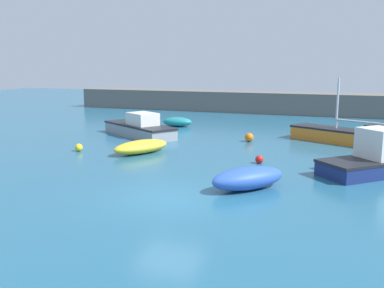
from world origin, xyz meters
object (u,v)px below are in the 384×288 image
object	(u,v)px
open_tender_yellow	(141,147)
sailboat_short_mast	(336,135)
mooring_buoy_red	(259,159)
mooring_buoy_yellow	(79,148)
fishing_dinghy_green	(177,122)
mooring_buoy_orange	(249,137)
cabin_cruiser_white	(140,128)
rowboat_blue_near	(248,178)
motorboat_with_cabin	(375,159)

from	to	relation	value
open_tender_yellow	sailboat_short_mast	bearing A→B (deg)	-27.05
mooring_buoy_red	mooring_buoy_yellow	world-z (taller)	mooring_buoy_yellow
fishing_dinghy_green	mooring_buoy_orange	distance (m)	8.39
mooring_buoy_red	fishing_dinghy_green	bearing A→B (deg)	130.27
mooring_buoy_orange	cabin_cruiser_white	bearing A→B (deg)	-175.39
sailboat_short_mast	mooring_buoy_orange	distance (m)	5.49
rowboat_blue_near	mooring_buoy_orange	xyz separation A→B (m)	(-2.49, 10.49, -0.17)
mooring_buoy_red	mooring_buoy_yellow	distance (m)	10.27
motorboat_with_cabin	open_tender_yellow	size ratio (longest dim) A/B	1.31
cabin_cruiser_white	mooring_buoy_red	distance (m)	10.86
fishing_dinghy_green	sailboat_short_mast	bearing A→B (deg)	-22.41
motorboat_with_cabin	mooring_buoy_orange	size ratio (longest dim) A/B	8.73
sailboat_short_mast	motorboat_with_cabin	bearing A→B (deg)	129.74
motorboat_with_cabin	open_tender_yellow	xyz separation A→B (m)	(-11.97, 0.39, -0.32)
open_tender_yellow	sailboat_short_mast	world-z (taller)	sailboat_short_mast
open_tender_yellow	fishing_dinghy_green	size ratio (longest dim) A/B	1.52
mooring_buoy_yellow	motorboat_with_cabin	bearing A→B (deg)	1.59
cabin_cruiser_white	mooring_buoy_orange	bearing A→B (deg)	-144.54
open_tender_yellow	mooring_buoy_orange	distance (m)	7.46
mooring_buoy_orange	sailboat_short_mast	bearing A→B (deg)	19.59
cabin_cruiser_white	mooring_buoy_yellow	size ratio (longest dim) A/B	15.07
mooring_buoy_red	cabin_cruiser_white	bearing A→B (deg)	150.96
motorboat_with_cabin	mooring_buoy_red	xyz separation A→B (m)	(-5.26, 0.26, -0.48)
motorboat_with_cabin	rowboat_blue_near	bearing A→B (deg)	-2.24
mooring_buoy_yellow	open_tender_yellow	bearing A→B (deg)	12.98
sailboat_short_mast	fishing_dinghy_green	xyz separation A→B (m)	(-12.15, 2.81, -0.09)
rowboat_blue_near	mooring_buoy_red	world-z (taller)	rowboat_blue_near
rowboat_blue_near	sailboat_short_mast	bearing A→B (deg)	27.62
rowboat_blue_near	mooring_buoy_yellow	size ratio (longest dim) A/B	7.69
sailboat_short_mast	mooring_buoy_yellow	world-z (taller)	sailboat_short_mast
fishing_dinghy_green	mooring_buoy_red	world-z (taller)	fishing_dinghy_green
cabin_cruiser_white	mooring_buoy_yellow	bearing A→B (deg)	113.54
motorboat_with_cabin	rowboat_blue_near	xyz separation A→B (m)	(-4.72, -4.35, -0.24)
sailboat_short_mast	mooring_buoy_yellow	distance (m)	15.89
open_tender_yellow	cabin_cruiser_white	size ratio (longest dim) A/B	0.57
open_tender_yellow	fishing_dinghy_green	xyz separation A→B (m)	(-2.22, 10.40, 0.01)
open_tender_yellow	mooring_buoy_red	bearing A→B (deg)	-65.54
motorboat_with_cabin	rowboat_blue_near	world-z (taller)	motorboat_with_cabin
sailboat_short_mast	mooring_buoy_orange	size ratio (longest dim) A/B	10.48
cabin_cruiser_white	mooring_buoy_yellow	world-z (taller)	cabin_cruiser_white
rowboat_blue_near	cabin_cruiser_white	bearing A→B (deg)	85.34
open_tender_yellow	cabin_cruiser_white	xyz separation A→B (m)	(-2.79, 5.14, 0.21)
sailboat_short_mast	rowboat_blue_near	xyz separation A→B (m)	(-2.68, -12.33, -0.02)
open_tender_yellow	mooring_buoy_orange	world-z (taller)	open_tender_yellow
motorboat_with_cabin	fishing_dinghy_green	distance (m)	17.82
motorboat_with_cabin	sailboat_short_mast	world-z (taller)	sailboat_short_mast
mooring_buoy_orange	open_tender_yellow	bearing A→B (deg)	-129.64
cabin_cruiser_white	motorboat_with_cabin	bearing A→B (deg)	-169.68
motorboat_with_cabin	mooring_buoy_red	distance (m)	5.29
cabin_cruiser_white	rowboat_blue_near	world-z (taller)	cabin_cruiser_white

